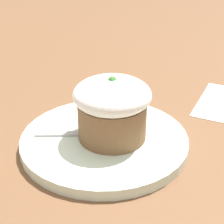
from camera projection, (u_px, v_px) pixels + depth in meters
The scene contains 4 objects.
ground_plane at pixel (104, 145), 0.54m from camera, with size 4.00×4.00×0.00m, color brown.
dessert_plate at pixel (104, 141), 0.54m from camera, with size 0.24×0.24×0.02m.
carrot_cake at pixel (112, 109), 0.51m from camera, with size 0.11×0.11×0.09m.
spoon at pixel (91, 132), 0.54m from camera, with size 0.03×0.12×0.01m.
Camera 1 is at (-0.45, -0.04, 0.30)m, focal length 60.00 mm.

